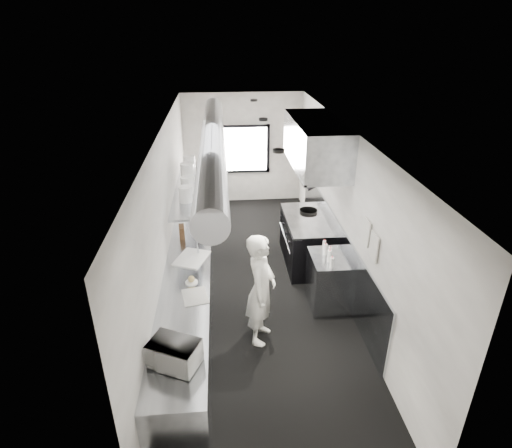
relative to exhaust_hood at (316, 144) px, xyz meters
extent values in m
cube|color=black|center=(-1.10, -0.70, -2.39)|extent=(3.00, 8.00, 0.01)
cube|color=beige|center=(-1.10, -0.70, 0.41)|extent=(3.00, 8.00, 0.01)
cube|color=silver|center=(-1.10, 3.30, -0.99)|extent=(3.00, 0.02, 2.80)
cube|color=silver|center=(-1.10, -4.70, -0.99)|extent=(3.00, 0.02, 2.80)
cube|color=silver|center=(-2.60, -0.70, -0.99)|extent=(0.02, 8.00, 2.80)
cube|color=silver|center=(0.40, -0.70, -0.99)|extent=(0.02, 8.00, 2.80)
cube|color=gray|center=(0.38, -0.40, -1.84)|extent=(0.03, 5.50, 1.10)
cylinder|color=gray|center=(-1.80, -0.30, 0.16)|extent=(0.40, 6.40, 0.40)
cube|color=silver|center=(-1.10, 3.26, -0.99)|extent=(1.20, 0.03, 1.10)
cube|color=black|center=(-1.10, 3.28, -0.42)|extent=(1.36, 0.03, 0.08)
cube|color=black|center=(-1.10, 3.28, -1.57)|extent=(1.36, 0.03, 0.08)
cube|color=black|center=(-1.74, 3.28, -0.99)|extent=(0.08, 0.03, 1.25)
cube|color=black|center=(-0.46, 3.28, -0.99)|extent=(0.08, 0.03, 1.25)
cube|color=gray|center=(0.00, 0.00, 0.01)|extent=(0.80, 2.20, 0.80)
cube|color=gray|center=(-0.38, 0.00, -0.38)|extent=(0.05, 2.20, 0.05)
cube|color=black|center=(-0.08, 0.00, -0.33)|extent=(0.50, 2.10, 0.28)
cube|color=gray|center=(-2.25, -1.20, -1.94)|extent=(0.70, 6.00, 0.90)
cube|color=gray|center=(-2.30, 0.30, -0.84)|extent=(0.45, 3.00, 0.04)
cylinder|color=gray|center=(-2.10, -1.10, -1.17)|extent=(0.04, 0.04, 0.66)
cylinder|color=gray|center=(-2.10, 0.30, -1.17)|extent=(0.04, 0.04, 0.66)
cylinder|color=gray|center=(-2.10, 1.70, -1.17)|extent=(0.04, 0.04, 0.66)
cube|color=black|center=(-0.05, 0.00, -1.94)|extent=(0.85, 1.60, 0.90)
cube|color=gray|center=(-0.05, 0.00, -1.47)|extent=(0.85, 1.60, 0.04)
cube|color=gray|center=(-0.46, 0.00, -1.94)|extent=(0.03, 1.55, 0.80)
cylinder|color=gray|center=(-0.49, 0.00, -1.84)|extent=(0.03, 1.30, 0.03)
cube|color=gray|center=(0.05, -1.40, -1.94)|extent=(0.65, 0.80, 0.90)
cube|color=gray|center=(-2.25, 2.50, -1.94)|extent=(0.70, 1.20, 0.90)
cube|color=beige|center=(0.37, -1.90, -0.79)|extent=(0.02, 0.28, 0.38)
cube|color=beige|center=(0.37, -2.25, -0.84)|extent=(0.02, 0.28, 0.38)
imported|color=white|center=(-1.17, -2.15, -1.52)|extent=(0.58, 0.73, 1.73)
imported|color=silver|center=(-2.26, -3.54, -1.34)|extent=(0.61, 0.55, 0.30)
cylinder|color=silver|center=(-2.37, -3.31, -1.44)|extent=(0.19, 0.19, 0.10)
cylinder|color=silver|center=(-2.39, -3.33, -1.44)|extent=(0.18, 0.18, 0.11)
cube|color=silver|center=(-2.10, -2.29, -1.49)|extent=(0.41, 0.47, 0.01)
cylinder|color=white|center=(-2.16, -1.94, -1.48)|extent=(0.19, 0.19, 0.02)
sphere|color=tan|center=(-2.16, -1.94, -1.43)|extent=(0.10, 0.10, 0.10)
cube|color=silver|center=(-2.20, -1.25, -1.48)|extent=(0.62, 0.70, 0.02)
cube|color=brown|center=(-2.40, -0.48, -1.38)|extent=(0.11, 0.21, 0.22)
cylinder|color=white|center=(-2.29, -0.47, -0.69)|extent=(0.27, 0.27, 0.27)
cylinder|color=white|center=(-2.28, -0.07, -0.67)|extent=(0.26, 0.26, 0.30)
cylinder|color=white|center=(-2.31, 0.51, -0.64)|extent=(0.33, 0.33, 0.37)
cylinder|color=white|center=(-2.30, 0.96, -0.64)|extent=(0.28, 0.28, 0.37)
cylinder|color=silver|center=(-0.03, -1.71, -1.40)|extent=(0.07, 0.07, 0.18)
cylinder|color=silver|center=(-0.02, -1.53, -1.39)|extent=(0.08, 0.08, 0.20)
cylinder|color=silver|center=(0.02, -1.40, -1.40)|extent=(0.08, 0.08, 0.18)
cylinder|color=silver|center=(-0.04, -1.30, -1.40)|extent=(0.08, 0.08, 0.19)
cylinder|color=silver|center=(-0.01, -1.12, -1.41)|extent=(0.06, 0.06, 0.16)
camera|label=1|loc=(-1.67, -7.11, 1.93)|focal=29.37mm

